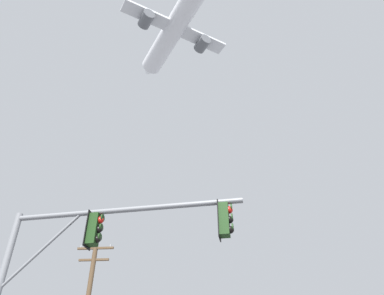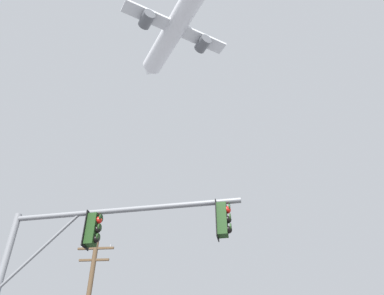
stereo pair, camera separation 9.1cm
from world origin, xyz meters
The scene contains 2 objects.
signal_pole_near centered at (-2.91, 5.84, 4.73)m, with size 6.72×0.98×6.24m.
airplane centered at (-4.82, 32.56, 49.21)m, with size 15.38×19.92×6.00m.
Camera 1 is at (0.68, -3.79, 1.53)m, focal length 34.81 mm.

